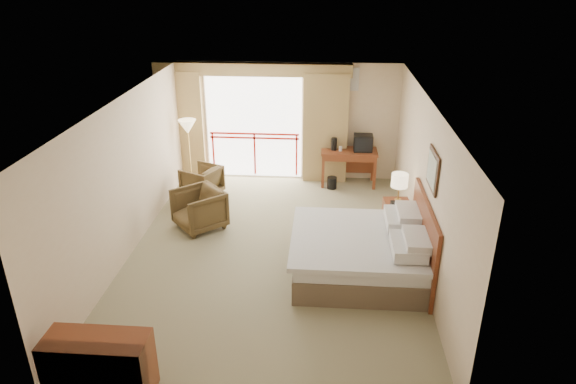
# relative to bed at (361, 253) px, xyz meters

# --- Properties ---
(floor) EXTENTS (7.00, 7.00, 0.00)m
(floor) POSITION_rel_bed_xyz_m (-1.50, 0.60, -0.38)
(floor) COLOR #827C5A
(floor) RESTS_ON ground
(ceiling) EXTENTS (7.00, 7.00, 0.00)m
(ceiling) POSITION_rel_bed_xyz_m (-1.50, 0.60, 2.32)
(ceiling) COLOR white
(ceiling) RESTS_ON wall_back
(wall_back) EXTENTS (5.00, 0.00, 5.00)m
(wall_back) POSITION_rel_bed_xyz_m (-1.50, 4.10, 0.97)
(wall_back) COLOR beige
(wall_back) RESTS_ON ground
(wall_front) EXTENTS (5.00, 0.00, 5.00)m
(wall_front) POSITION_rel_bed_xyz_m (-1.50, -2.90, 0.97)
(wall_front) COLOR beige
(wall_front) RESTS_ON ground
(wall_left) EXTENTS (0.00, 7.00, 7.00)m
(wall_left) POSITION_rel_bed_xyz_m (-4.00, 0.60, 0.97)
(wall_left) COLOR beige
(wall_left) RESTS_ON ground
(wall_right) EXTENTS (0.00, 7.00, 7.00)m
(wall_right) POSITION_rel_bed_xyz_m (1.00, 0.60, 0.97)
(wall_right) COLOR beige
(wall_right) RESTS_ON ground
(balcony_door) EXTENTS (2.40, 0.00, 2.40)m
(balcony_door) POSITION_rel_bed_xyz_m (-2.30, 4.08, 0.82)
(balcony_door) COLOR white
(balcony_door) RESTS_ON wall_back
(balcony_railing) EXTENTS (2.09, 0.03, 1.02)m
(balcony_railing) POSITION_rel_bed_xyz_m (-2.30, 4.06, 0.44)
(balcony_railing) COLOR red
(balcony_railing) RESTS_ON wall_back
(curtain_left) EXTENTS (1.00, 0.26, 2.50)m
(curtain_left) POSITION_rel_bed_xyz_m (-3.95, 3.95, 0.87)
(curtain_left) COLOR olive
(curtain_left) RESTS_ON wall_back
(curtain_right) EXTENTS (1.00, 0.26, 2.50)m
(curtain_right) POSITION_rel_bed_xyz_m (-0.65, 3.95, 0.87)
(curtain_right) COLOR olive
(curtain_right) RESTS_ON wall_back
(valance) EXTENTS (4.40, 0.22, 0.28)m
(valance) POSITION_rel_bed_xyz_m (-2.30, 3.98, 2.17)
(valance) COLOR olive
(valance) RESTS_ON wall_back
(hvac_vent) EXTENTS (0.50, 0.04, 0.50)m
(hvac_vent) POSITION_rel_bed_xyz_m (-0.20, 4.07, 1.97)
(hvac_vent) COLOR silver
(hvac_vent) RESTS_ON wall_back
(bed) EXTENTS (2.13, 2.06, 0.97)m
(bed) POSITION_rel_bed_xyz_m (0.00, 0.00, 0.00)
(bed) COLOR brown
(bed) RESTS_ON floor
(headboard) EXTENTS (0.06, 2.10, 1.30)m
(headboard) POSITION_rel_bed_xyz_m (0.96, 0.00, 0.27)
(headboard) COLOR #602512
(headboard) RESTS_ON wall_right
(framed_art) EXTENTS (0.04, 0.72, 0.60)m
(framed_art) POSITION_rel_bed_xyz_m (0.97, 0.00, 1.47)
(framed_art) COLOR black
(framed_art) RESTS_ON wall_right
(nightstand) EXTENTS (0.51, 0.59, 0.67)m
(nightstand) POSITION_rel_bed_xyz_m (0.72, 1.34, -0.04)
(nightstand) COLOR #602512
(nightstand) RESTS_ON floor
(table_lamp) EXTENTS (0.30, 0.30, 0.53)m
(table_lamp) POSITION_rel_bed_xyz_m (0.72, 1.39, 0.70)
(table_lamp) COLOR tan
(table_lamp) RESTS_ON nightstand
(phone) EXTENTS (0.20, 0.16, 0.09)m
(phone) POSITION_rel_bed_xyz_m (0.67, 1.19, 0.33)
(phone) COLOR black
(phone) RESTS_ON nightstand
(desk) EXTENTS (1.26, 0.61, 0.82)m
(desk) POSITION_rel_bed_xyz_m (-0.10, 3.78, 0.26)
(desk) COLOR #602512
(desk) RESTS_ON floor
(tv) EXTENTS (0.41, 0.33, 0.38)m
(tv) POSITION_rel_bed_xyz_m (0.20, 3.72, 0.63)
(tv) COLOR black
(tv) RESTS_ON desk
(coffee_maker) EXTENTS (0.16, 0.16, 0.29)m
(coffee_maker) POSITION_rel_bed_xyz_m (-0.45, 3.72, 0.58)
(coffee_maker) COLOR black
(coffee_maker) RESTS_ON desk
(cup) EXTENTS (0.08, 0.08, 0.11)m
(cup) POSITION_rel_bed_xyz_m (-0.30, 3.67, 0.49)
(cup) COLOR white
(cup) RESTS_ON desk
(wastebasket) EXTENTS (0.23, 0.23, 0.27)m
(wastebasket) POSITION_rel_bed_xyz_m (-0.46, 3.44, -0.24)
(wastebasket) COLOR black
(wastebasket) RESTS_ON floor
(armchair_far) EXTENTS (0.97, 0.96, 0.67)m
(armchair_far) POSITION_rel_bed_xyz_m (-3.30, 2.85, -0.38)
(armchair_far) COLOR #43331C
(armchair_far) RESTS_ON floor
(armchair_near) EXTENTS (1.19, 1.19, 0.78)m
(armchair_near) POSITION_rel_bed_xyz_m (-3.01, 1.36, -0.38)
(armchair_near) COLOR #43331C
(armchair_near) RESTS_ON floor
(side_table) EXTENTS (0.46, 0.46, 0.50)m
(side_table) POSITION_rel_bed_xyz_m (-3.33, 1.88, -0.03)
(side_table) COLOR black
(side_table) RESTS_ON floor
(book) EXTENTS (0.18, 0.24, 0.02)m
(book) POSITION_rel_bed_xyz_m (-3.33, 1.88, 0.13)
(book) COLOR white
(book) RESTS_ON side_table
(floor_lamp) EXTENTS (0.39, 0.39, 1.54)m
(floor_lamp) POSITION_rel_bed_xyz_m (-3.69, 3.42, 0.95)
(floor_lamp) COLOR tan
(floor_lamp) RESTS_ON floor
(dresser) EXTENTS (1.20, 0.51, 0.80)m
(dresser) POSITION_rel_bed_xyz_m (-3.18, -2.86, 0.02)
(dresser) COLOR #602512
(dresser) RESTS_ON floor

